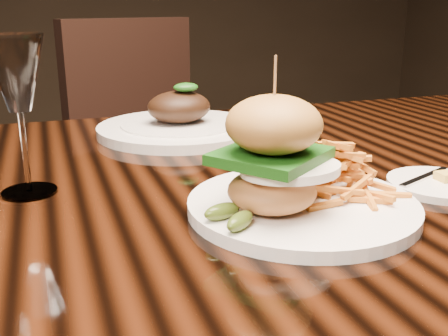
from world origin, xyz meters
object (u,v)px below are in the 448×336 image
object	(u,v)px
burger_plate	(300,174)
dining_table	(229,216)
chair_far	(153,152)
wine_glass	(16,79)
far_dish	(179,124)

from	to	relation	value
burger_plate	dining_table	bearing A→B (deg)	71.73
burger_plate	chair_far	size ratio (longest dim) A/B	0.29
burger_plate	wine_glass	bearing A→B (deg)	125.49
dining_table	wine_glass	size ratio (longest dim) A/B	7.81
far_dish	chair_far	world-z (taller)	chair_far
burger_plate	wine_glass	world-z (taller)	wine_glass
wine_glass	burger_plate	bearing A→B (deg)	-30.40
burger_plate	wine_glass	size ratio (longest dim) A/B	1.35
dining_table	chair_far	distance (m)	0.90
dining_table	chair_far	xyz separation A→B (m)	(0.06, 0.88, -0.13)
dining_table	far_dish	bearing A→B (deg)	93.10
burger_plate	far_dish	distance (m)	0.44
wine_glass	far_dish	size ratio (longest dim) A/B	0.65
wine_glass	far_dish	world-z (taller)	wine_glass
burger_plate	chair_far	distance (m)	1.11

